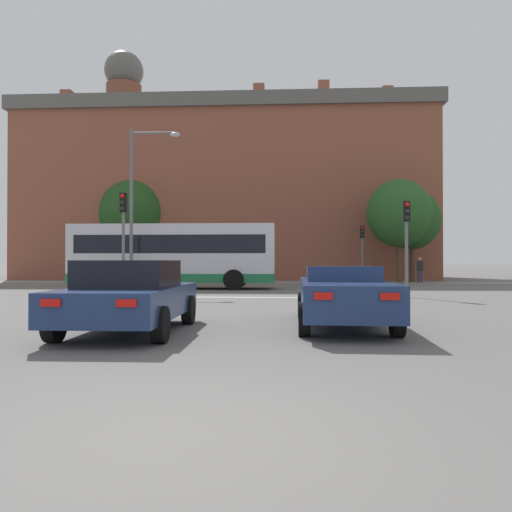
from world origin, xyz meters
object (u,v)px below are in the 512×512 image
(bus_crossing_lead, at_px, (174,254))
(pedestrian_walking_west, at_px, (420,268))
(pedestrian_waiting, at_px, (146,268))
(car_saloon_left, at_px, (130,295))
(car_roadster_right, at_px, (343,295))
(traffic_light_near_right, at_px, (407,232))
(street_lamp_junction, at_px, (140,192))
(pedestrian_walking_east, at_px, (168,267))
(traffic_light_far_right, at_px, (362,244))
(traffic_light_near_left, at_px, (123,226))

(bus_crossing_lead, xyz_separation_m, pedestrian_walking_west, (14.38, 7.50, -0.78))
(pedestrian_walking_west, bearing_deg, pedestrian_waiting, -162.93)
(car_saloon_left, height_order, car_roadster_right, car_saloon_left)
(traffic_light_near_right, bearing_deg, street_lamp_junction, 162.98)
(car_saloon_left, bearing_deg, street_lamp_junction, 105.16)
(bus_crossing_lead, height_order, pedestrian_walking_east, bus_crossing_lead)
(traffic_light_far_right, xyz_separation_m, traffic_light_near_right, (-0.30, -12.78, 0.03))
(pedestrian_waiting, height_order, pedestrian_walking_east, pedestrian_walking_east)
(street_lamp_junction, xyz_separation_m, pedestrian_walking_east, (-0.94, 9.91, -3.65))
(traffic_light_near_left, xyz_separation_m, pedestrian_walking_west, (15.35, 12.65, -1.86))
(car_saloon_left, bearing_deg, pedestrian_walking_west, 62.39)
(car_roadster_right, bearing_deg, street_lamp_junction, 124.43)
(traffic_light_near_left, bearing_deg, street_lamp_junction, 94.61)
(car_roadster_right, height_order, bus_crossing_lead, bus_crossing_lead)
(car_saloon_left, relative_size, traffic_light_far_right, 1.16)
(pedestrian_waiting, xyz_separation_m, pedestrian_walking_west, (17.95, -0.16, 0.03))
(car_saloon_left, distance_m, traffic_light_near_left, 11.10)
(traffic_light_near_left, height_order, traffic_light_near_right, traffic_light_near_left)
(traffic_light_near_right, bearing_deg, traffic_light_far_right, 88.66)
(pedestrian_waiting, distance_m, pedestrian_walking_west, 17.95)
(car_roadster_right, distance_m, traffic_light_near_left, 12.26)
(pedestrian_walking_east, bearing_deg, traffic_light_far_right, 178.33)
(pedestrian_walking_east, bearing_deg, car_roadster_right, 113.33)
(car_saloon_left, bearing_deg, car_roadster_right, 14.23)
(traffic_light_far_right, height_order, pedestrian_walking_east, traffic_light_far_right)
(bus_crossing_lead, height_order, traffic_light_near_right, traffic_light_near_right)
(car_saloon_left, height_order, pedestrian_walking_east, pedestrian_walking_east)
(car_saloon_left, relative_size, traffic_light_near_right, 1.14)
(car_saloon_left, xyz_separation_m, street_lamp_junction, (-3.76, 13.56, 3.94))
(traffic_light_near_left, distance_m, pedestrian_waiting, 13.21)
(street_lamp_junction, distance_m, pedestrian_walking_east, 10.60)
(traffic_light_near_right, distance_m, street_lamp_junction, 12.31)
(bus_crossing_lead, bearing_deg, pedestrian_walking_east, 15.13)
(pedestrian_walking_west, bearing_deg, car_roadster_right, -91.46)
(pedestrian_waiting, bearing_deg, car_roadster_right, -38.21)
(traffic_light_near_right, height_order, street_lamp_junction, street_lamp_junction)
(car_saloon_left, height_order, traffic_light_far_right, traffic_light_far_right)
(traffic_light_near_left, height_order, traffic_light_far_right, traffic_light_near_left)
(pedestrian_waiting, bearing_deg, pedestrian_walking_west, 25.97)
(traffic_light_near_right, xyz_separation_m, pedestrian_walking_east, (-12.53, 13.46, -1.53))
(car_saloon_left, bearing_deg, pedestrian_walking_east, 100.98)
(pedestrian_walking_west, bearing_deg, traffic_light_near_right, -89.60)
(car_roadster_right, xyz_separation_m, traffic_light_near_right, (3.53, 8.89, 1.86))
(pedestrian_waiting, bearing_deg, pedestrian_walking_east, 39.96)
(bus_crossing_lead, height_order, pedestrian_waiting, bus_crossing_lead)
(traffic_light_far_right, xyz_separation_m, pedestrian_walking_west, (3.71, 0.19, -1.55))
(car_saloon_left, distance_m, pedestrian_walking_west, 25.85)
(car_saloon_left, xyz_separation_m, pedestrian_walking_west, (11.85, 22.97, 0.23))
(car_roadster_right, distance_m, traffic_light_near_right, 9.75)
(pedestrian_waiting, height_order, pedestrian_walking_west, pedestrian_walking_west)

